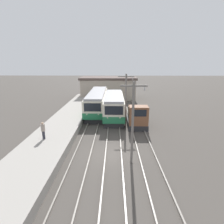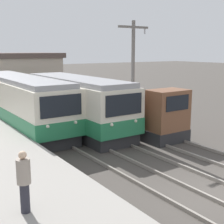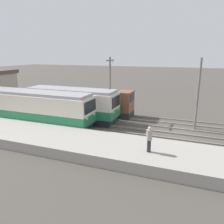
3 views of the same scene
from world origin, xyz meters
name	(u,v)px [view 3 (image 3 of 3)]	position (x,y,z in m)	size (l,w,h in m)	color
ground_plane	(178,133)	(0.00, 0.00, 0.00)	(200.00, 200.00, 0.00)	#47423D
platform_left	(170,158)	(-6.25, 0.00, 0.40)	(4.50, 54.00, 0.80)	gray
track_left	(175,142)	(-2.60, 0.00, 0.07)	(1.54, 60.00, 0.14)	gray
track_center	(178,131)	(0.20, 0.00, 0.07)	(1.54, 60.00, 0.14)	gray
track_right	(180,122)	(3.20, 0.00, 0.07)	(1.54, 60.00, 0.14)	gray
commuter_train_left	(33,109)	(-2.60, 14.19, 1.62)	(2.84, 13.20, 3.46)	#28282B
commuter_train_center	(71,105)	(0.20, 11.36, 1.62)	(2.84, 10.50, 3.46)	#28282B
shunting_locomotive	(114,106)	(3.20, 7.46, 1.21)	(2.40, 4.80, 3.00)	#28282B
catenary_mast_near	(198,91)	(1.71, -1.44, 3.70)	(2.00, 0.20, 6.76)	slate
catenary_mast_mid	(110,86)	(1.71, 7.38, 3.70)	(2.00, 0.20, 6.76)	slate
person_on_platform	(149,138)	(-6.66, 1.40, 1.76)	(0.38, 0.38, 1.76)	#282833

